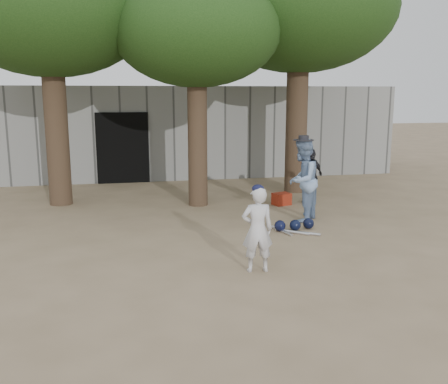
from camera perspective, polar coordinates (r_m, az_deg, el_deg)
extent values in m
plane|color=#937C5E|center=(8.55, -2.59, -7.70)|extent=(70.00, 70.00, 0.00)
imported|color=silver|center=(7.83, 3.84, -4.31)|extent=(0.52, 0.36, 1.36)
imported|color=#7C98C0|center=(11.02, 8.94, 1.34)|extent=(1.09, 1.12, 1.81)
imported|color=black|center=(12.87, 9.92, 1.81)|extent=(0.89, 0.72, 1.41)
cube|color=maroon|center=(12.67, 6.60, -0.79)|extent=(0.49, 0.42, 0.30)
cube|color=gray|center=(16.09, -7.26, 6.60)|extent=(16.00, 0.35, 3.00)
cube|color=black|center=(15.88, -11.50, 4.95)|extent=(1.60, 0.08, 2.20)
cube|color=slate|center=(18.58, -7.89, 7.19)|extent=(16.00, 5.00, 3.00)
sphere|color=black|center=(10.26, 6.41, -3.86)|extent=(0.23, 0.23, 0.23)
sphere|color=black|center=(10.35, 8.13, -3.77)|extent=(0.23, 0.23, 0.23)
sphere|color=black|center=(10.53, 9.63, -3.56)|extent=(0.23, 0.23, 0.23)
cylinder|color=silver|center=(10.23, 6.62, -4.41)|extent=(0.24, 0.71, 0.06)
cylinder|color=silver|center=(10.18, 7.80, -4.52)|extent=(0.58, 0.52, 0.06)
cylinder|color=silver|center=(10.13, 8.99, -4.63)|extent=(0.62, 0.46, 0.06)
cylinder|color=brown|center=(13.08, -18.81, 10.54)|extent=(0.56, 0.56, 5.50)
ellipsoid|color=#284C19|center=(13.22, -19.37, 19.00)|extent=(4.80, 4.80, 3.12)
cylinder|color=brown|center=(12.34, -3.09, 9.94)|extent=(0.48, 0.48, 5.00)
ellipsoid|color=#284C19|center=(12.42, -3.17, 17.81)|extent=(4.00, 4.00, 2.60)
cylinder|color=brown|center=(14.25, 8.39, 11.62)|extent=(0.60, 0.60, 5.80)
ellipsoid|color=#284C19|center=(14.42, 8.64, 19.98)|extent=(5.20, 5.20, 3.38)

